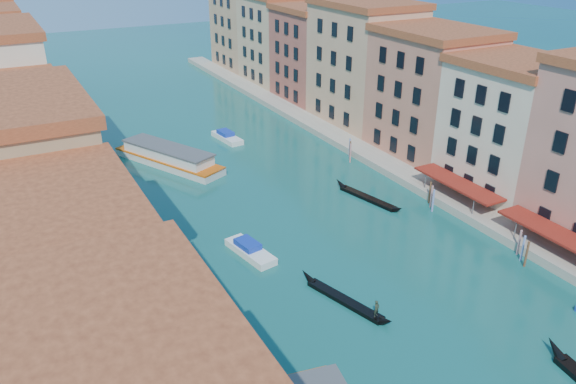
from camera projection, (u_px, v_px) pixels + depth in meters
name	position (u px, v px, depth m)	size (l,w,h in m)	color
left_bank_palazzos	(2.00, 131.00, 66.11)	(12.80, 128.40, 21.00)	beige
right_bank_palazzos	(385.00, 77.00, 90.11)	(12.80, 128.40, 21.00)	#A14B38
quay	(341.00, 139.00, 90.64)	(4.00, 140.00, 1.00)	#A29883
restaurant_awnings	(571.00, 241.00, 56.07)	(3.20, 44.55, 3.12)	maroon
mooring_poles_right	(502.00, 238.00, 60.11)	(1.44, 54.24, 3.20)	brown
vaporetto_far	(168.00, 157.00, 81.66)	(12.01, 18.69, 2.78)	silver
gondola_fore	(345.00, 299.00, 51.66)	(3.99, 11.01, 2.24)	black
gondola_far	(366.00, 197.00, 71.57)	(3.47, 11.43, 1.64)	black
motorboat_mid	(250.00, 250.00, 59.26)	(3.32, 7.05, 1.40)	white
motorboat_far	(227.00, 137.00, 91.62)	(3.03, 7.21, 1.45)	white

